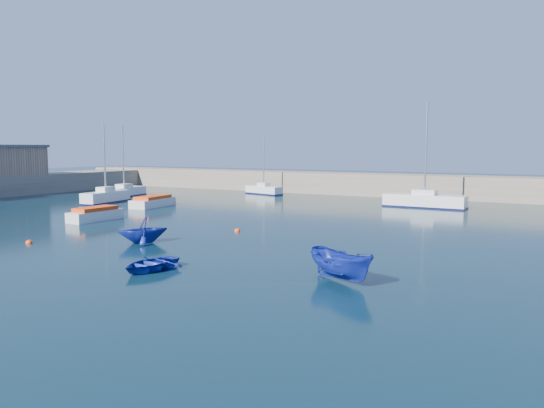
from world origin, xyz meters
The scene contains 15 objects.
ground centered at (0.00, 0.00, 0.00)m, with size 220.00×220.00×0.00m, color #0A222E.
back_wall centered at (0.00, 46.00, 1.30)m, with size 96.00×4.50×2.60m, color gray.
brick_shed_a centered at (-42.00, 24.00, 4.10)m, with size 6.00×8.00×3.40m, color #9B765A.
sailboat_3 centered at (-24.38, 23.54, 0.66)m, with size 2.53×6.20×8.11m.
sailboat_4 centered at (-27.81, 29.61, 0.60)m, with size 2.77×6.62×8.45m.
sailboat_5 centered at (-15.10, 40.51, 0.56)m, with size 5.38×2.76×6.95m.
sailboat_6 centered at (5.78, 35.52, 0.69)m, with size 7.74×2.29×10.10m.
motorboat_1 centered at (-14.59, 13.26, 0.52)m, with size 1.70×4.55×1.10m.
motorboat_2 centered at (-17.49, 23.09, 0.51)m, with size 2.46×5.45×1.09m.
dinghy_center centered at (0.92, 2.42, 0.31)m, with size 2.17×3.04×0.63m, color navy.
dinghy_left centered at (-4.51, 7.77, 0.78)m, with size 2.57×2.98×1.57m, color navy.
dinghy_right centered at (9.51, 4.94, 0.70)m, with size 1.37×3.65×1.41m, color navy.
buoy_0 centered at (-10.40, 4.27, 0.00)m, with size 0.42×0.42×0.42m, color #FF420D.
buoy_1 centered at (7.98, 7.18, 0.00)m, with size 0.41×0.41×0.41m, color red.
buoy_3 centered at (-1.91, 14.24, 0.00)m, with size 0.42×0.42×0.42m, color #FF420D.
Camera 1 is at (17.87, -16.04, 5.75)m, focal length 35.00 mm.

